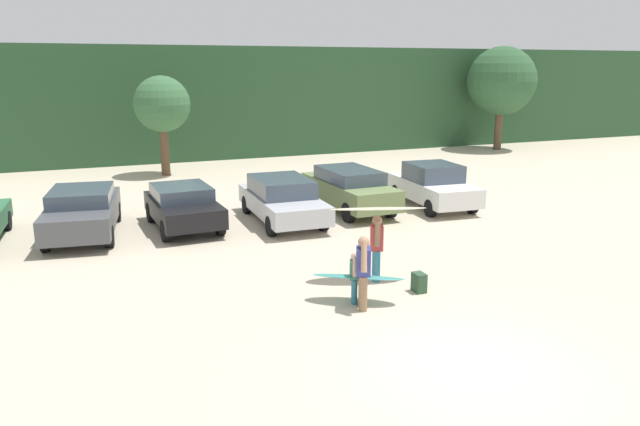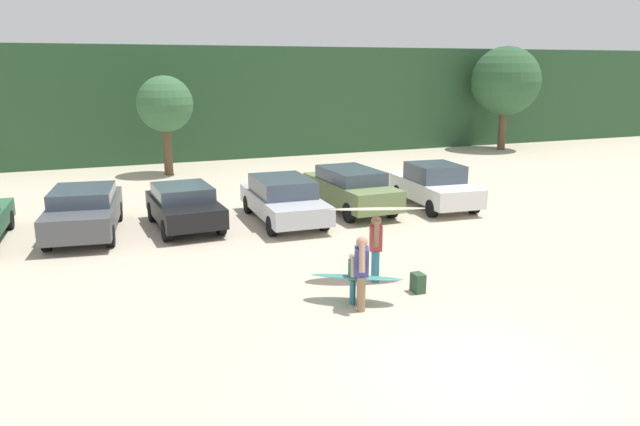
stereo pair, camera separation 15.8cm
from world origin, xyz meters
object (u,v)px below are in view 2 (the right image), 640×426
(person_companion, at_px, (361,268))
(surfboard_teal, at_px, (357,277))
(parked_car_olive_green, at_px, (351,188))
(person_adult, at_px, (376,244))
(surfboard_cream, at_px, (377,209))
(parked_car_white, at_px, (435,186))
(parked_car_dark_gray, at_px, (84,210))
(parked_car_black, at_px, (184,205))
(parked_car_silver, at_px, (283,199))
(person_child, at_px, (353,275))
(backpack_dropped, at_px, (418,283))

(person_companion, distance_m, surfboard_teal, 0.50)
(parked_car_olive_green, bearing_deg, person_adult, 158.72)
(surfboard_cream, bearing_deg, parked_car_olive_green, -91.73)
(parked_car_white, distance_m, person_adult, 8.34)
(parked_car_dark_gray, distance_m, parked_car_white, 12.07)
(parked_car_dark_gray, height_order, parked_car_black, parked_car_dark_gray)
(parked_car_black, relative_size, person_companion, 2.48)
(surfboard_teal, bearing_deg, parked_car_silver, -64.57)
(surfboard_teal, bearing_deg, person_companion, 111.02)
(parked_car_olive_green, height_order, person_child, parked_car_olive_green)
(parked_car_silver, xyz_separation_m, surfboard_cream, (0.29, -6.24, 1.00))
(backpack_dropped, bearing_deg, surfboard_teal, -179.63)
(parked_car_dark_gray, xyz_separation_m, parked_car_olive_green, (8.94, -0.12, 0.04))
(surfboard_cream, bearing_deg, person_adult, 46.40)
(parked_car_silver, bearing_deg, backpack_dropped, -171.93)
(person_adult, bearing_deg, parked_car_black, -38.34)
(parked_car_black, relative_size, person_adult, 2.47)
(person_adult, distance_m, surfboard_teal, 1.55)
(person_child, xyz_separation_m, surfboard_cream, (1.15, 1.13, 1.12))
(parked_car_white, xyz_separation_m, person_companion, (-6.69, -7.67, 0.11))
(surfboard_teal, height_order, backpack_dropped, surfboard_teal)
(parked_car_black, height_order, person_child, parked_car_black)
(parked_car_black, relative_size, surfboard_cream, 1.64)
(parked_car_white, xyz_separation_m, person_adult, (-5.59, -6.19, 0.11))
(parked_car_white, xyz_separation_m, backpack_dropped, (-5.05, -7.29, -0.57))
(person_adult, relative_size, person_companion, 1.00)
(surfboard_cream, xyz_separation_m, surfboard_teal, (-1.06, -1.13, -1.19))
(parked_car_dark_gray, height_order, parked_car_silver, parked_car_silver)
(surfboard_cream, relative_size, surfboard_teal, 1.20)
(person_child, distance_m, person_companion, 0.45)
(person_adult, distance_m, person_child, 1.60)
(person_adult, bearing_deg, person_companion, 77.63)
(parked_car_dark_gray, bearing_deg, person_child, -138.67)
(parked_car_black, relative_size, person_child, 3.46)
(parked_car_black, xyz_separation_m, parked_car_olive_green, (5.96, 0.20, 0.08))
(person_companion, bearing_deg, parked_car_black, -49.62)
(surfboard_teal, xyz_separation_m, backpack_dropped, (1.57, 0.01, -0.35))
(parked_car_white, height_order, surfboard_cream, surfboard_cream)
(person_child, bearing_deg, parked_car_silver, -72.61)
(backpack_dropped, bearing_deg, person_companion, -166.92)
(parked_car_black, relative_size, parked_car_white, 0.93)
(parked_car_black, xyz_separation_m, backpack_dropped, (4.01, -7.75, -0.51))
(parked_car_olive_green, height_order, person_adult, person_adult)
(surfboard_teal, bearing_deg, parked_car_black, -41.11)
(parked_car_dark_gray, height_order, surfboard_cream, surfboard_cream)
(parked_car_white, xyz_separation_m, surfboard_teal, (-6.62, -7.30, -0.22))
(parked_car_white, xyz_separation_m, person_child, (-6.71, -7.30, -0.15))
(parked_car_black, distance_m, backpack_dropped, 8.74)
(surfboard_cream, height_order, backpack_dropped, surfboard_cream)
(person_companion, bearing_deg, person_adult, -102.37)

